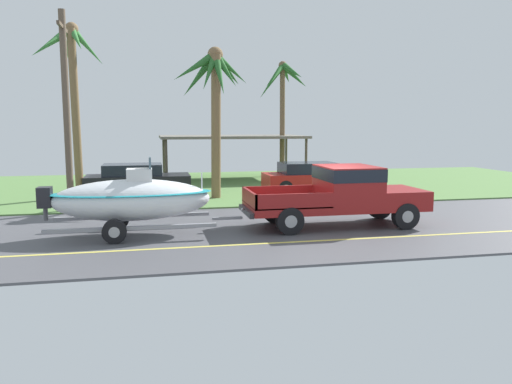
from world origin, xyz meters
The scene contains 10 objects.
ground centered at (0.00, 8.38, -0.01)m, with size 36.00×22.00×0.11m.
pickup_truck_towing centered at (0.77, 0.01, 1.04)m, with size 5.74×2.04×1.87m.
boat_on_trailer centered at (-5.70, 0.01, 1.03)m, with size 5.67×2.15×2.23m.
parked_sedan_near centered at (-5.73, 8.60, 0.67)m, with size 4.59×1.90×1.38m.
parked_sedan_far centered at (2.22, 7.85, 0.67)m, with size 4.48×1.92×1.38m.
carport_awning centered at (-0.57, 13.58, 2.41)m, with size 7.98×4.52×2.52m.
palm_tree_near_left centered at (2.23, 12.91, 5.16)m, with size 2.88×3.01×6.60m.
palm_tree_near_right centered at (-8.18, 7.71, 5.39)m, with size 2.98×2.94×7.26m.
palm_tree_mid centered at (-2.51, 6.36, 4.75)m, with size 3.29×3.34×6.27m.
utility_pole centered at (-7.98, 4.49, 3.68)m, with size 0.24×1.80×7.07m.
Camera 1 is at (-5.20, -14.48, 3.13)m, focal length 35.26 mm.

